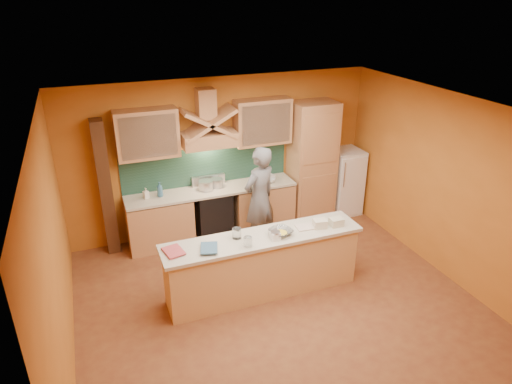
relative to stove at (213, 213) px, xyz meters
name	(u,v)px	position (x,y,z in m)	size (l,w,h in m)	color
floor	(277,302)	(0.30, -2.20, -0.45)	(5.50, 5.00, 0.01)	brown
ceiling	(281,111)	(0.30, -2.20, 2.35)	(5.50, 5.00, 0.01)	white
wall_back	(222,156)	(0.30, 0.30, 0.95)	(5.50, 0.02, 2.80)	#BD6D25
wall_front	(397,340)	(0.30, -4.70, 0.95)	(5.50, 0.02, 2.80)	#BD6D25
wall_left	(54,256)	(-2.45, -2.20, 0.95)	(0.02, 5.00, 2.80)	#BD6D25
wall_right	(444,186)	(3.05, -2.20, 0.95)	(0.02, 5.00, 2.80)	#BD6D25
base_cabinet_left	(160,223)	(-0.95, 0.00, -0.02)	(1.10, 0.60, 0.86)	tan
base_cabinet_right	(262,206)	(0.95, 0.00, -0.02)	(1.10, 0.60, 0.86)	tan
counter_top	(212,190)	(0.00, 0.00, 0.45)	(3.00, 0.62, 0.04)	beige
stove	(213,213)	(0.00, 0.00, 0.00)	(0.60, 0.58, 0.90)	black
backsplash	(207,166)	(0.00, 0.28, 0.80)	(3.00, 0.03, 0.70)	#1C3D32
range_hood	(209,139)	(0.00, 0.05, 1.37)	(0.92, 0.50, 0.24)	tan
hood_chimney	(206,104)	(0.00, 0.15, 1.95)	(0.30, 0.30, 0.50)	tan
upper_cabinet_left	(147,134)	(-1.00, 0.12, 1.55)	(1.00, 0.35, 0.80)	tan
upper_cabinet_right	(262,122)	(1.00, 0.12, 1.55)	(1.00, 0.35, 0.80)	tan
pantry_column	(312,163)	(1.95, 0.00, 0.70)	(0.80, 0.60, 2.30)	tan
fridge	(344,182)	(2.70, 0.00, 0.20)	(0.58, 0.60, 1.30)	white
trim_column_left	(105,188)	(-1.75, 0.15, 0.70)	(0.20, 0.30, 2.30)	#472816
island_body	(263,266)	(0.20, -1.90, -0.01)	(2.80, 0.55, 0.88)	#E2AF73
island_top	(263,238)	(0.20, -1.90, 0.47)	(2.90, 0.62, 0.05)	beige
person	(259,199)	(0.64, -0.65, 0.46)	(0.66, 0.44, 1.82)	slate
pot_large	(206,186)	(-0.10, 0.02, 0.54)	(0.26, 0.26, 0.17)	silver
pot_small	(217,184)	(0.12, 0.06, 0.53)	(0.22, 0.22, 0.15)	#ADACB3
soap_bottle_a	(146,193)	(-1.13, 0.04, 0.56)	(0.08, 0.08, 0.18)	white
soap_bottle_b	(160,189)	(-0.90, 0.02, 0.60)	(0.10, 0.10, 0.26)	#33668C
bowl_back	(269,180)	(1.06, -0.07, 0.51)	(0.25, 0.25, 0.08)	silver
dish_rack	(266,178)	(1.04, 0.04, 0.52)	(0.27, 0.21, 0.10)	silver
book_lower	(165,254)	(-1.18, -1.90, 0.51)	(0.24, 0.32, 0.03)	#B54046
book_upper	(201,248)	(-0.72, -1.96, 0.53)	(0.22, 0.31, 0.02)	#39607F
jar_large	(237,233)	(-0.16, -1.81, 0.57)	(0.12, 0.12, 0.15)	white
jar_small	(248,242)	(-0.09, -2.07, 0.56)	(0.12, 0.12, 0.14)	white
kitchen_scale	(275,236)	(0.33, -2.03, 0.55)	(0.13, 0.13, 0.11)	white
mixing_bowl	(281,232)	(0.45, -1.95, 0.53)	(0.32, 0.32, 0.08)	white
cloth	(305,227)	(0.87, -1.89, 0.50)	(0.27, 0.20, 0.02)	beige
grocery_bag_a	(320,224)	(1.07, -1.96, 0.56)	(0.19, 0.15, 0.12)	beige
grocery_bag_b	(336,222)	(1.32, -2.00, 0.55)	(0.19, 0.15, 0.12)	beige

